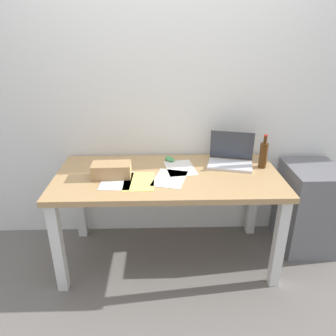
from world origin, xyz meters
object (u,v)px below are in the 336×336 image
laptop_right (231,157)px  beer_bottle (263,154)px  cardboard_box (112,170)px  filing_cabinet (307,208)px  desk (168,186)px  computer_mouse (170,159)px

laptop_right → beer_bottle: (0.23, -0.07, 0.05)m
cardboard_box → filing_cabinet: (1.56, 0.17, -0.43)m
desk → beer_bottle: (0.72, 0.11, 0.20)m
cardboard_box → laptop_right: bearing=12.9°
laptop_right → cardboard_box: size_ratio=1.39×
laptop_right → filing_cabinet: bearing=-3.4°
beer_bottle → filing_cabinet: 0.65m
beer_bottle → filing_cabinet: beer_bottle is taller
laptop_right → beer_bottle: size_ratio=1.46×
computer_mouse → cardboard_box: 0.51m
computer_mouse → laptop_right: bearing=-40.6°
computer_mouse → filing_cabinet: bearing=-36.8°
desk → cardboard_box: (-0.40, -0.03, 0.15)m
desk → cardboard_box: cardboard_box is taller
desk → beer_bottle: size_ratio=6.30×
cardboard_box → beer_bottle: bearing=7.0°
computer_mouse → beer_bottle: bearing=-42.6°
desk → filing_cabinet: desk is taller
desk → laptop_right: size_ratio=4.32×
beer_bottle → filing_cabinet: bearing=3.4°
beer_bottle → laptop_right: bearing=164.1°
desk → filing_cabinet: (1.16, 0.13, -0.28)m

